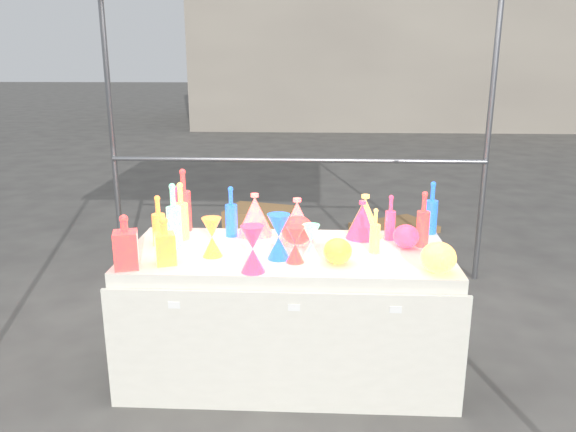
{
  "coord_description": "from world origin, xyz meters",
  "views": [
    {
      "loc": [
        0.14,
        -2.97,
        1.79
      ],
      "look_at": [
        0.0,
        0.0,
        0.95
      ],
      "focal_mm": 35.0,
      "sensor_mm": 36.0,
      "label": 1
    }
  ],
  "objects_px": {
    "hourglass_0": "(295,244)",
    "decanter_0": "(165,241)",
    "lampshade_0": "(297,220)",
    "cardboard_box_closed": "(261,231)",
    "globe_0": "(338,252)",
    "display_table": "(288,312)"
  },
  "relations": [
    {
      "from": "decanter_0",
      "to": "hourglass_0",
      "type": "distance_m",
      "value": 0.68
    },
    {
      "from": "lampshade_0",
      "to": "display_table",
      "type": "bearing_deg",
      "value": -123.0
    },
    {
      "from": "cardboard_box_closed",
      "to": "decanter_0",
      "type": "bearing_deg",
      "value": -81.73
    },
    {
      "from": "hourglass_0",
      "to": "lampshade_0",
      "type": "relative_size",
      "value": 0.76
    },
    {
      "from": "cardboard_box_closed",
      "to": "globe_0",
      "type": "xyz_separation_m",
      "value": [
        0.62,
        -2.24,
        0.59
      ]
    },
    {
      "from": "cardboard_box_closed",
      "to": "hourglass_0",
      "type": "bearing_deg",
      "value": -64.68
    },
    {
      "from": "display_table",
      "to": "decanter_0",
      "type": "distance_m",
      "value": 0.84
    },
    {
      "from": "display_table",
      "to": "globe_0",
      "type": "bearing_deg",
      "value": -34.55
    },
    {
      "from": "cardboard_box_closed",
      "to": "globe_0",
      "type": "bearing_deg",
      "value": -59.32
    },
    {
      "from": "display_table",
      "to": "globe_0",
      "type": "height_order",
      "value": "globe_0"
    },
    {
      "from": "globe_0",
      "to": "display_table",
      "type": "bearing_deg",
      "value": 145.45
    },
    {
      "from": "decanter_0",
      "to": "display_table",
      "type": "bearing_deg",
      "value": -0.3
    },
    {
      "from": "display_table",
      "to": "hourglass_0",
      "type": "xyz_separation_m",
      "value": [
        0.05,
        -0.18,
        0.47
      ]
    },
    {
      "from": "lampshade_0",
      "to": "decanter_0",
      "type": "bearing_deg",
      "value": -167.58
    },
    {
      "from": "decanter_0",
      "to": "lampshade_0",
      "type": "height_order",
      "value": "lampshade_0"
    },
    {
      "from": "decanter_0",
      "to": "globe_0",
      "type": "relative_size",
      "value": 1.68
    },
    {
      "from": "cardboard_box_closed",
      "to": "display_table",
      "type": "bearing_deg",
      "value": -65.11
    },
    {
      "from": "cardboard_box_closed",
      "to": "hourglass_0",
      "type": "relative_size",
      "value": 3.08
    },
    {
      "from": "cardboard_box_closed",
      "to": "globe_0",
      "type": "height_order",
      "value": "globe_0"
    },
    {
      "from": "lampshade_0",
      "to": "cardboard_box_closed",
      "type": "bearing_deg",
      "value": 82.67
    },
    {
      "from": "hourglass_0",
      "to": "decanter_0",
      "type": "bearing_deg",
      "value": -175.1
    },
    {
      "from": "display_table",
      "to": "decanter_0",
      "type": "bearing_deg",
      "value": -159.63
    }
  ]
}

